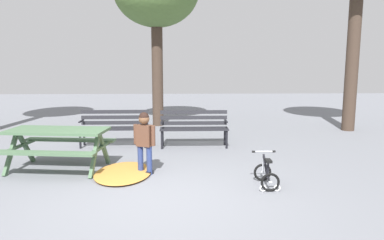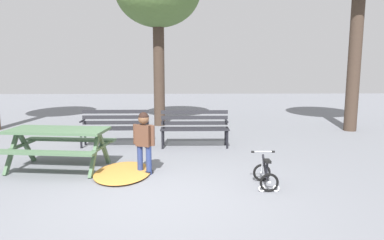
{
  "view_description": "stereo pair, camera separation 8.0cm",
  "coord_description": "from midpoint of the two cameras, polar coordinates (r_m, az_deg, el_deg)",
  "views": [
    {
      "loc": [
        0.34,
        -5.12,
        1.99
      ],
      "look_at": [
        0.57,
        2.03,
        0.85
      ],
      "focal_mm": 34.13,
      "sensor_mm": 36.0,
      "label": 1
    },
    {
      "loc": [
        0.42,
        -5.13,
        1.99
      ],
      "look_at": [
        0.57,
        2.03,
        0.85
      ],
      "focal_mm": 34.13,
      "sensor_mm": 36.0,
      "label": 2
    }
  ],
  "objects": [
    {
      "name": "park_bench_far_left",
      "position": [
        8.89,
        -11.69,
        -0.72
      ],
      "size": [
        1.6,
        0.47,
        0.85
      ],
      "color": "#232328",
      "rests_on": "ground"
    },
    {
      "name": "park_bench_left",
      "position": [
        8.63,
        0.68,
        -0.82
      ],
      "size": [
        1.6,
        0.46,
        0.85
      ],
      "color": "#232328",
      "rests_on": "ground"
    },
    {
      "name": "leaf_pile",
      "position": [
        6.7,
        -10.42,
        -8.06
      ],
      "size": [
        1.07,
        1.47,
        0.07
      ],
      "primitive_type": "ellipsoid",
      "rotation": [
        0.0,
        0.0,
        1.52
      ],
      "color": "#C68438",
      "rests_on": "ground"
    },
    {
      "name": "child_standing",
      "position": [
        6.52,
        -7.17,
        -2.75
      ],
      "size": [
        0.4,
        0.26,
        1.12
      ],
      "color": "navy",
      "rests_on": "ground"
    },
    {
      "name": "picnic_table",
      "position": [
        7.21,
        -19.9,
        -2.68
      ],
      "size": [
        1.95,
        1.55,
        0.79
      ],
      "color": "#4C6B4C",
      "rests_on": "ground"
    },
    {
      "name": "kids_bicycle",
      "position": [
        6.06,
        11.79,
        -8.33
      ],
      "size": [
        0.39,
        0.56,
        0.54
      ],
      "color": "black",
      "rests_on": "ground"
    },
    {
      "name": "ground",
      "position": [
        5.51,
        -5.18,
        -12.15
      ],
      "size": [
        36.0,
        36.0,
        0.0
      ],
      "primitive_type": "plane",
      "color": "slate"
    }
  ]
}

